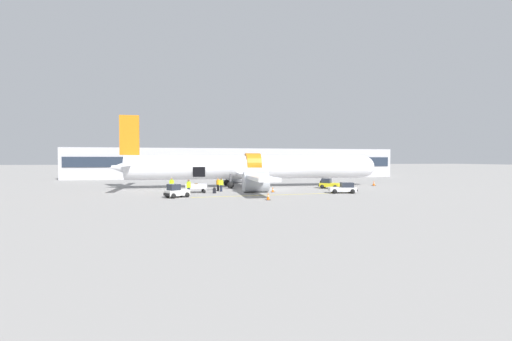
% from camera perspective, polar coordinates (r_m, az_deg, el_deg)
% --- Properties ---
extents(ground_plane, '(500.00, 500.00, 0.00)m').
position_cam_1_polar(ground_plane, '(46.55, 2.69, -3.19)').
color(ground_plane, gray).
extents(apron_marking_line, '(19.73, 1.89, 0.01)m').
position_cam_1_polar(apron_marking_line, '(39.62, 3.65, -4.07)').
color(apron_marking_line, yellow).
rests_on(apron_marking_line, ground_plane).
extents(terminal_strip, '(72.31, 11.27, 6.53)m').
position_cam_1_polar(terminal_strip, '(79.73, -3.27, 1.24)').
color(terminal_strip, '#B2B2B7').
rests_on(terminal_strip, ground_plane).
extents(airplane, '(39.85, 33.90, 10.24)m').
position_cam_1_polar(airplane, '(51.01, -1.15, 0.45)').
color(airplane, silver).
rests_on(airplane, ground_plane).
extents(baggage_tug_lead, '(2.82, 2.48, 1.46)m').
position_cam_1_polar(baggage_tug_lead, '(37.69, -13.14, -3.48)').
color(baggage_tug_lead, silver).
rests_on(baggage_tug_lead, ground_plane).
extents(baggage_tug_mid, '(3.01, 2.73, 1.41)m').
position_cam_1_polar(baggage_tug_mid, '(49.29, 12.03, -2.24)').
color(baggage_tug_mid, yellow).
rests_on(baggage_tug_mid, ground_plane).
extents(baggage_tug_rear, '(3.49, 2.39, 1.30)m').
position_cam_1_polar(baggage_tug_rear, '(42.85, 14.38, -2.90)').
color(baggage_tug_rear, silver).
rests_on(baggage_tug_rear, ground_plane).
extents(baggage_cart_loading, '(3.50, 2.04, 1.16)m').
position_cam_1_polar(baggage_cart_loading, '(42.61, -9.77, -2.91)').
color(baggage_cart_loading, silver).
rests_on(baggage_cart_loading, ground_plane).
extents(ground_crew_loader_a, '(0.58, 0.58, 1.80)m').
position_cam_1_polar(ground_crew_loader_a, '(39.84, -11.16, -2.70)').
color(ground_crew_loader_a, '#1E2338').
rests_on(ground_crew_loader_a, ground_plane).
extents(ground_crew_loader_b, '(0.61, 0.52, 1.77)m').
position_cam_1_polar(ground_crew_loader_b, '(44.70, -13.88, -2.25)').
color(ground_crew_loader_b, '#2D2D33').
rests_on(ground_crew_loader_b, ground_plane).
extents(ground_crew_driver, '(0.54, 0.54, 1.68)m').
position_cam_1_polar(ground_crew_driver, '(44.85, -6.34, -2.25)').
color(ground_crew_driver, black).
rests_on(ground_crew_driver, ground_plane).
extents(ground_crew_supervisor, '(0.60, 0.46, 1.71)m').
position_cam_1_polar(ground_crew_supervisor, '(43.75, -5.83, -2.33)').
color(ground_crew_supervisor, '#1E2338').
rests_on(ground_crew_supervisor, ground_plane).
extents(suitcase_on_tarmac_upright, '(0.41, 0.28, 0.71)m').
position_cam_1_polar(suitcase_on_tarmac_upright, '(41.57, -6.95, -3.38)').
color(suitcase_on_tarmac_upright, black).
rests_on(suitcase_on_tarmac_upright, ground_plane).
extents(safety_cone_nose, '(0.57, 0.57, 0.77)m').
position_cam_1_polar(safety_cone_nose, '(56.43, 19.04, -2.04)').
color(safety_cone_nose, black).
rests_on(safety_cone_nose, ground_plane).
extents(safety_cone_engine_left, '(0.46, 0.46, 0.75)m').
position_cam_1_polar(safety_cone_engine_left, '(34.51, 2.04, -4.35)').
color(safety_cone_engine_left, black).
rests_on(safety_cone_engine_left, ground_plane).
extents(safety_cone_wingtip, '(0.48, 0.48, 0.65)m').
position_cam_1_polar(safety_cone_wingtip, '(42.80, 2.81, -3.22)').
color(safety_cone_wingtip, black).
rests_on(safety_cone_wingtip, ground_plane).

